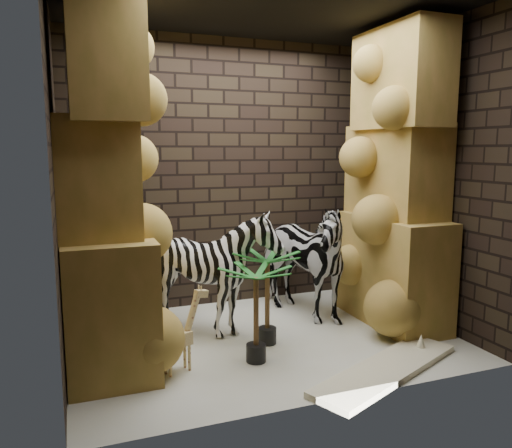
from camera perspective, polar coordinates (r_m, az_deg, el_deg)
name	(u,v)px	position (r m, az deg, el deg)	size (l,w,h in m)	color
floor	(265,339)	(4.82, 0.99, -13.10)	(3.50, 3.50, 0.00)	silver
ceiling	(265,5)	(4.64, 1.09, 23.84)	(3.50, 3.50, 0.00)	black
wall_back	(225,174)	(5.66, -3.63, 5.75)	(3.50, 3.50, 0.00)	black
wall_front	(333,192)	(3.36, 8.90, 3.68)	(3.50, 3.50, 0.00)	black
wall_left	(56,186)	(4.17, -21.99, 4.11)	(3.00, 3.00, 0.00)	black
wall_right	(424,177)	(5.38, 18.74, 5.16)	(3.00, 3.00, 0.00)	black
rock_pillar_left	(103,185)	(4.18, -17.18, 4.36)	(0.68, 1.30, 3.00)	tan
rock_pillar_right	(397,178)	(5.17, 15.89, 5.17)	(0.58, 1.25, 3.00)	tan
zebra_right	(297,249)	(5.26, 4.77, -2.92)	(0.67, 1.24, 1.47)	white
zebra_left	(213,278)	(4.78, -4.94, -6.26)	(0.99, 1.23, 1.12)	white
giraffe_toy	(177,331)	(4.09, -9.08, -12.03)	(0.36, 0.12, 0.70)	#F4D991
palm_front	(267,298)	(4.58, 1.31, -8.47)	(0.36, 0.36, 0.87)	#1B5F27
palm_back	(256,314)	(4.21, 0.01, -10.34)	(0.36, 0.36, 0.83)	#1B5F27
surfboard	(387,369)	(4.29, 14.81, -15.86)	(1.60, 0.39, 0.05)	#F3EBC1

